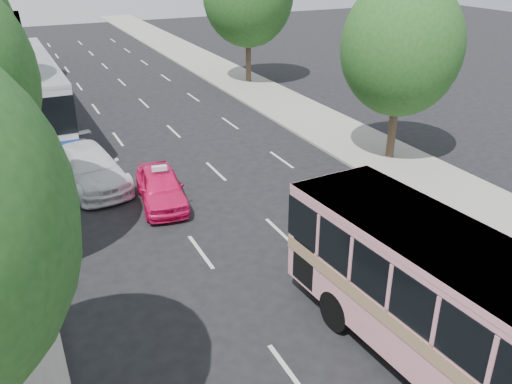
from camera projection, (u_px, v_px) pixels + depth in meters
ground at (317, 305)px, 14.77m from camera, size 120.00×120.00×0.00m
sidewalk_right at (268, 96)px, 34.44m from camera, size 4.00×90.00×0.12m
tree_right_near at (404, 42)px, 22.50m from camera, size 5.10×5.10×7.95m
pink_bus at (477, 314)px, 11.14m from camera, size 3.36×10.47×3.29m
pink_taxi at (161, 187)px, 20.21m from camera, size 2.10×4.13×1.35m
white_pickup at (89, 167)px, 21.77m from camera, size 2.84×5.53×1.54m
tour_coach_front at (27, 90)px, 26.89m from camera, size 2.90×12.87×3.84m
tour_coach_rear at (5, 41)px, 40.64m from camera, size 3.18×12.47×3.70m
taxi_roof_sign at (159, 168)px, 19.89m from camera, size 0.57×0.25×0.18m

